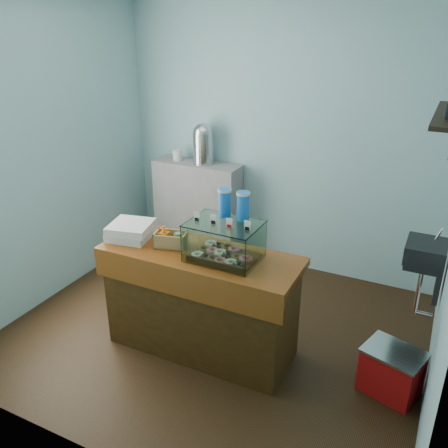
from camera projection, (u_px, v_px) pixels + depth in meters
The scene contains 9 objects.
ground at pixel (215, 331), 4.25m from camera, with size 3.50×3.50×0.00m, color black.
room_shell at pixel (217, 144), 3.57m from camera, with size 3.54×3.04×2.82m.
counter at pixel (201, 301), 3.86m from camera, with size 1.60×0.60×0.90m.
back_shelf at pixel (198, 209), 5.48m from camera, with size 1.00×0.32×1.10m, color gray.
display_case at pixel (226, 238), 3.56m from camera, with size 0.54×0.40×0.51m.
condiment_crate at pixel (170, 239), 3.77m from camera, with size 0.28×0.21×0.17m.
pastry_boxes at pixel (131, 230), 3.92m from camera, with size 0.40×0.40×0.13m.
coffee_urn at pixel (203, 142), 5.14m from camera, with size 0.25×0.25×0.46m.
red_cooler at pixel (391, 371), 3.49m from camera, with size 0.49×0.43×0.37m.
Camera 1 is at (1.62, -3.12, 2.58)m, focal length 38.00 mm.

